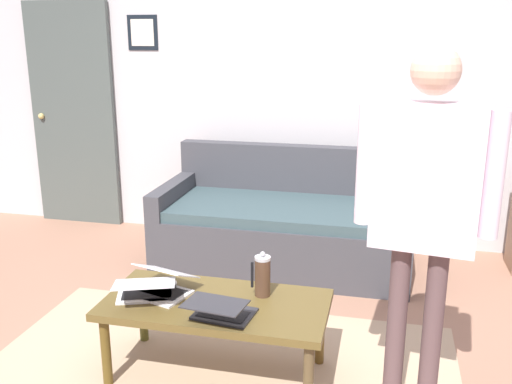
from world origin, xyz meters
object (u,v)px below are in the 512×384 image
object	(u,v)px
interior_door	(73,116)
coffee_table	(216,309)
laptop_right	(146,290)
laptop_center	(221,310)
laptop_left	(161,285)
french_press	(262,276)
couch	(285,226)
person_standing	(425,195)

from	to	relation	value
interior_door	coffee_table	distance (m)	3.04
interior_door	laptop_right	size ratio (longest dim) A/B	4.51
laptop_center	laptop_right	world-z (taller)	laptop_right
coffee_table	laptop_left	size ratio (longest dim) A/B	3.09
laptop_center	french_press	size ratio (longest dim) A/B	1.39
couch	person_standing	bearing A→B (deg)	117.54
coffee_table	laptop_center	bearing A→B (deg)	115.79
laptop_left	french_press	distance (m)	0.54
laptop_left	french_press	xyz separation A→B (m)	(-0.53, -0.09, 0.07)
interior_door	laptop_left	xyz separation A→B (m)	(-1.73, 2.12, -0.56)
interior_door	french_press	xyz separation A→B (m)	(-2.26, 2.03, -0.49)
interior_door	french_press	world-z (taller)	interior_door
coffee_table	laptop_center	xyz separation A→B (m)	(-0.08, 0.17, 0.09)
person_standing	french_press	bearing A→B (deg)	-19.43
laptop_right	person_standing	size ratio (longest dim) A/B	0.27
person_standing	couch	bearing A→B (deg)	-62.46
laptop_right	french_press	xyz separation A→B (m)	(-0.58, -0.17, 0.06)
coffee_table	french_press	bearing A→B (deg)	-150.62
couch	french_press	xyz separation A→B (m)	(-0.15, 1.48, 0.23)
laptop_right	french_press	bearing A→B (deg)	-163.63
person_standing	coffee_table	bearing A→B (deg)	-8.39
couch	coffee_table	bearing A→B (deg)	87.45
couch	person_standing	xyz separation A→B (m)	(-0.91, 1.75, 0.79)
laptop_left	laptop_center	distance (m)	0.44
coffee_table	laptop_right	distance (m)	0.38
couch	french_press	size ratio (longest dim) A/B	7.77
couch	laptop_left	world-z (taller)	couch
laptop_center	person_standing	size ratio (longest dim) A/B	0.20
couch	person_standing	world-z (taller)	person_standing
laptop_center	laptop_left	bearing A→B (deg)	-27.32
laptop_right	person_standing	bearing A→B (deg)	175.84
laptop_center	person_standing	xyz separation A→B (m)	(-0.90, -0.02, 0.63)
coffee_table	laptop_right	xyz separation A→B (m)	(0.36, 0.05, 0.09)
laptop_left	couch	bearing A→B (deg)	-103.74
laptop_left	laptop_right	xyz separation A→B (m)	(0.05, 0.08, 0.01)
french_press	laptop_left	bearing A→B (deg)	9.61
laptop_left	person_standing	size ratio (longest dim) A/B	0.22
person_standing	interior_door	bearing A→B (deg)	-37.29
laptop_right	french_press	world-z (taller)	french_press
couch	person_standing	size ratio (longest dim) A/B	1.12
coffee_table	laptop_left	xyz separation A→B (m)	(0.31, -0.03, 0.09)
laptop_right	coffee_table	bearing A→B (deg)	-172.59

